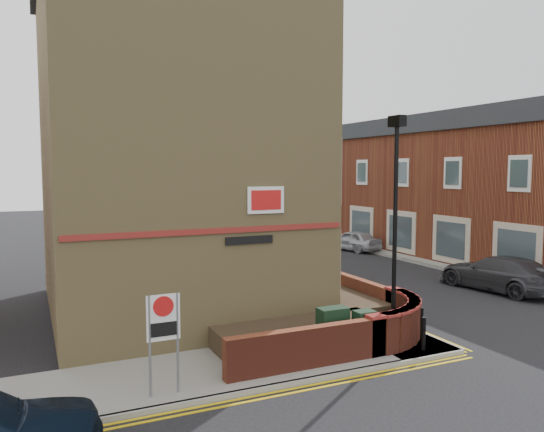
{
  "coord_description": "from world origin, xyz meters",
  "views": [
    {
      "loc": [
        -7.52,
        -10.52,
        4.96
      ],
      "look_at": [
        -0.83,
        4.0,
        3.56
      ],
      "focal_mm": 35.0,
      "sensor_mm": 36.0,
      "label": 1
    }
  ],
  "objects_px": {
    "lamppost": "(395,229)",
    "utility_cabinet_large": "(333,330)",
    "silver_car_near": "(275,254)",
    "zone_sign": "(163,326)"
  },
  "relations": [
    {
      "from": "lamppost",
      "to": "utility_cabinet_large",
      "type": "xyz_separation_m",
      "value": [
        -1.9,
        0.1,
        -2.62
      ]
    },
    {
      "from": "utility_cabinet_large",
      "to": "silver_car_near",
      "type": "distance_m",
      "value": 12.81
    },
    {
      "from": "lamppost",
      "to": "silver_car_near",
      "type": "distance_m",
      "value": 12.73
    },
    {
      "from": "lamppost",
      "to": "zone_sign",
      "type": "height_order",
      "value": "lamppost"
    },
    {
      "from": "zone_sign",
      "to": "lamppost",
      "type": "bearing_deg",
      "value": 6.07
    },
    {
      "from": "lamppost",
      "to": "silver_car_near",
      "type": "height_order",
      "value": "lamppost"
    },
    {
      "from": "utility_cabinet_large",
      "to": "zone_sign",
      "type": "relative_size",
      "value": 0.55
    },
    {
      "from": "utility_cabinet_large",
      "to": "silver_car_near",
      "type": "relative_size",
      "value": 0.28
    },
    {
      "from": "lamppost",
      "to": "utility_cabinet_large",
      "type": "distance_m",
      "value": 3.24
    },
    {
      "from": "zone_sign",
      "to": "silver_car_near",
      "type": "distance_m",
      "value": 15.65
    }
  ]
}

